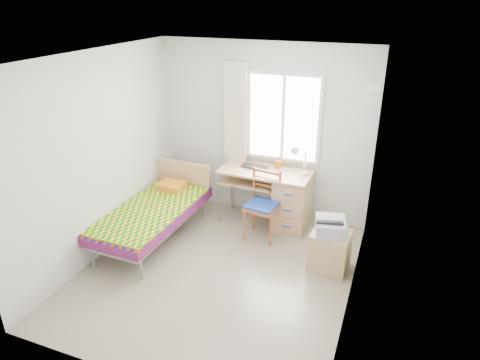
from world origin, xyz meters
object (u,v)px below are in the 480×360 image
at_px(bed, 155,211).
at_px(chair, 264,201).
at_px(desk, 288,199).
at_px(printer, 331,226).
at_px(cabinet, 329,251).

height_order(bed, chair, chair).
xyz_separation_m(desk, printer, (0.75, -0.83, 0.15)).
bearing_deg(printer, chair, 142.55).
bearing_deg(chair, bed, -148.82).
relative_size(bed, chair, 1.99).
xyz_separation_m(chair, cabinet, (1.02, -0.46, -0.29)).
relative_size(cabinet, printer, 1.06).
height_order(bed, printer, bed).
xyz_separation_m(bed, printer, (2.40, 0.13, 0.19)).
xyz_separation_m(desk, chair, (-0.25, -0.39, 0.10)).
xyz_separation_m(bed, desk, (1.65, 0.97, 0.04)).
distance_m(desk, printer, 1.13).
distance_m(bed, printer, 2.41).
relative_size(bed, cabinet, 3.84).
height_order(bed, cabinet, bed).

